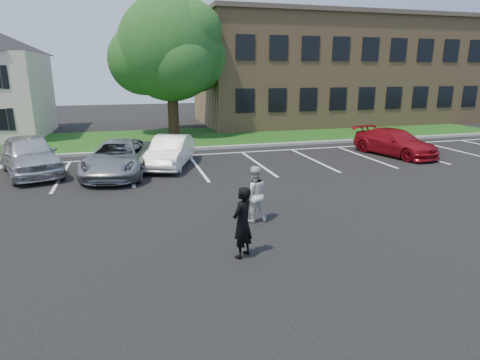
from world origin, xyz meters
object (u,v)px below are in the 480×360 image
object	(u,v)px
office_building	(335,71)
man_white_shirt	(254,194)
man_black_suit	(242,222)
car_silver_west	(30,155)
car_white_sedan	(170,152)
car_red_compact	(395,142)
tree	(172,51)
car_silver_minivan	(118,158)

from	to	relation	value
office_building	man_white_shirt	xyz separation A→B (m)	(-13.59, -20.95, -3.35)
man_black_suit	car_silver_west	xyz separation A→B (m)	(-6.30, 9.68, -0.02)
man_white_shirt	car_silver_west	bearing A→B (deg)	-46.30
car_silver_west	car_white_sedan	distance (m)	5.69
car_white_sedan	car_red_compact	size ratio (longest dim) A/B	0.91
office_building	car_red_compact	distance (m)	15.00
man_black_suit	car_white_sedan	size ratio (longest dim) A/B	0.41
man_black_suit	car_red_compact	size ratio (longest dim) A/B	0.37
car_white_sedan	car_red_compact	world-z (taller)	car_white_sedan
car_red_compact	man_black_suit	bearing A→B (deg)	-154.16
car_silver_west	car_white_sedan	world-z (taller)	car_silver_west
office_building	man_white_shirt	world-z (taller)	office_building
man_black_suit	car_red_compact	world-z (taller)	man_black_suit
tree	car_silver_west	xyz separation A→B (m)	(-6.96, -9.10, -4.54)
man_white_shirt	car_silver_west	world-z (taller)	car_silver_west
tree	man_white_shirt	distance (m)	17.31
car_red_compact	man_white_shirt	bearing A→B (deg)	-158.90
man_black_suit	car_white_sedan	world-z (taller)	man_black_suit
tree	car_silver_minivan	world-z (taller)	tree
office_building	car_silver_minivan	size ratio (longest dim) A/B	4.51
car_silver_west	car_white_sedan	bearing A→B (deg)	-21.11
car_red_compact	tree	bearing A→B (deg)	120.70
tree	car_white_sedan	bearing A→B (deg)	-97.81
office_building	man_white_shirt	size ratio (longest dim) A/B	13.93
man_white_shirt	car_red_compact	distance (m)	11.85
car_white_sedan	car_red_compact	xyz separation A→B (m)	(11.16, -0.55, -0.02)
tree	car_red_compact	bearing A→B (deg)	-44.69
man_white_shirt	tree	bearing A→B (deg)	-88.92
tree	car_silver_minivan	size ratio (longest dim) A/B	1.77
car_silver_minivan	car_red_compact	bearing A→B (deg)	13.04
tree	man_black_suit	distance (m)	19.32
office_building	car_white_sedan	size ratio (longest dim) A/B	5.49
office_building	tree	xyz separation A→B (m)	(-13.85, -4.25, 1.19)
man_white_shirt	car_white_sedan	bearing A→B (deg)	-78.23
car_white_sedan	car_silver_minivan	bearing A→B (deg)	-139.34
man_white_shirt	car_white_sedan	world-z (taller)	man_white_shirt
car_white_sedan	tree	bearing A→B (deg)	101.66
man_black_suit	car_red_compact	xyz separation A→B (m)	(10.55, 8.99, -0.18)
car_silver_west	car_red_compact	world-z (taller)	car_silver_west
office_building	tree	bearing A→B (deg)	-162.93
car_silver_minivan	man_black_suit	bearing A→B (deg)	-60.34
office_building	car_white_sedan	xyz separation A→B (m)	(-15.12, -13.49, -3.49)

